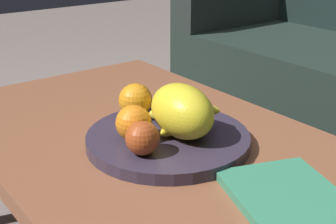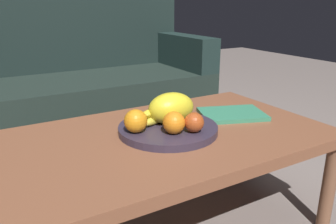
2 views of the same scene
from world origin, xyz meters
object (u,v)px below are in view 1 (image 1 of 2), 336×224
at_px(melon_large_front, 182,111).
at_px(banana_bunch, 182,115).
at_px(coffee_table, 159,159).
at_px(magazine, 292,202).
at_px(orange_left, 136,100).
at_px(orange_front, 133,122).
at_px(fruit_bowl, 168,139).
at_px(apple_front, 142,138).

height_order(melon_large_front, banana_bunch, melon_large_front).
bearing_deg(coffee_table, magazine, 5.64).
bearing_deg(orange_left, melon_large_front, 7.07).
bearing_deg(orange_left, orange_front, -36.28).
distance_m(coffee_table, banana_bunch, 0.11).
bearing_deg(fruit_bowl, orange_front, -107.90).
distance_m(orange_front, apple_front, 0.07).
bearing_deg(fruit_bowl, orange_left, 179.93).
bearing_deg(orange_front, fruit_bowl, 72.10).
xyz_separation_m(fruit_bowl, orange_left, (-0.12, 0.00, 0.05)).
xyz_separation_m(coffee_table, banana_bunch, (0.01, 0.06, 0.09)).
bearing_deg(banana_bunch, orange_front, -95.78).
height_order(coffee_table, orange_left, orange_left).
height_order(orange_front, orange_left, orange_left).
height_order(fruit_bowl, melon_large_front, melon_large_front).
distance_m(apple_front, magazine, 0.30).
bearing_deg(fruit_bowl, magazine, 4.39).
distance_m(orange_front, orange_left, 0.12).
relative_size(orange_front, apple_front, 1.11).
distance_m(fruit_bowl, orange_front, 0.09).
bearing_deg(banana_bunch, apple_front, -68.83).
bearing_deg(fruit_bowl, melon_large_front, 37.80).
xyz_separation_m(apple_front, magazine, (0.27, 0.12, -0.05)).
bearing_deg(magazine, fruit_bowl, -155.31).
height_order(orange_left, apple_front, orange_left).
distance_m(coffee_table, melon_large_front, 0.13).
relative_size(melon_large_front, magazine, 0.67).
bearing_deg(fruit_bowl, banana_bunch, 103.26).
xyz_separation_m(melon_large_front, banana_bunch, (-0.04, 0.03, -0.03)).
distance_m(fruit_bowl, orange_left, 0.13).
bearing_deg(orange_left, banana_bunch, 23.16).
xyz_separation_m(fruit_bowl, magazine, (0.31, 0.02, -0.00)).
distance_m(apple_front, banana_bunch, 0.15).
relative_size(fruit_bowl, magazine, 1.40).
relative_size(orange_front, orange_left, 0.95).
relative_size(melon_large_front, apple_front, 2.51).
height_order(coffee_table, fruit_bowl, fruit_bowl).
xyz_separation_m(melon_large_front, magazine, (0.29, 0.01, -0.07)).
xyz_separation_m(apple_front, banana_bunch, (-0.06, 0.14, -0.01)).
height_order(orange_left, banana_bunch, orange_left).
distance_m(coffee_table, magazine, 0.34).
distance_m(orange_left, apple_front, 0.19).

